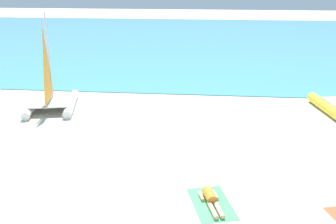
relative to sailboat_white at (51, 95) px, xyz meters
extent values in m
plane|color=beige|center=(6.27, 1.40, -0.71)|extent=(120.00, 120.00, 0.00)
cube|color=#4C9EB7|center=(6.27, 23.06, -0.68)|extent=(120.00, 40.00, 0.05)
cylinder|color=white|center=(-0.96, -0.09, -0.50)|extent=(1.19, 3.65, 0.42)
cylinder|color=white|center=(0.91, 0.32, -0.50)|extent=(1.19, 3.65, 0.42)
cube|color=silver|center=(0.01, -0.06, -0.27)|extent=(2.37, 2.69, 0.05)
cylinder|color=silver|center=(-0.10, 0.45, 1.88)|extent=(0.09, 0.09, 4.34)
pyramid|color=orange|center=(0.09, -0.39, 1.75)|extent=(0.46, 1.87, 3.64)
cylinder|color=yellow|center=(13.82, 0.32, -0.45)|extent=(1.29, 4.50, 0.51)
cube|color=#4CB266|center=(8.03, -8.03, -0.70)|extent=(1.58, 2.13, 0.01)
cylinder|color=orange|center=(7.98, -7.83, -0.55)|extent=(0.46, 0.68, 0.30)
sphere|color=#D8AD84|center=(7.86, -7.44, -0.55)|extent=(0.22, 0.22, 0.22)
cylinder|color=#D8AD84|center=(8.07, -8.48, -0.63)|extent=(0.35, 0.79, 0.14)
cylinder|color=#D8AD84|center=(8.24, -8.43, -0.63)|extent=(0.35, 0.79, 0.14)
cylinder|color=#D8AD84|center=(7.72, -7.74, -0.64)|extent=(0.22, 0.46, 0.10)
cylinder|color=#D8AD84|center=(8.14, -7.62, -0.64)|extent=(0.22, 0.46, 0.10)
camera|label=1|loc=(7.76, -18.16, 5.71)|focal=41.84mm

